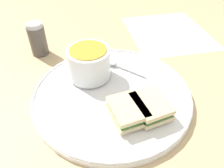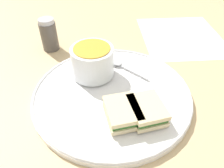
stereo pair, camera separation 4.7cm
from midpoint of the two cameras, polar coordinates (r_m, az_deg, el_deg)
name	(u,v)px [view 1 (the left image)]	position (r m, az deg, el deg)	size (l,w,h in m)	color
ground_plane	(112,96)	(0.50, -2.72, -3.37)	(2.40, 2.40, 0.00)	#D1B27F
plate	(112,94)	(0.49, -2.75, -2.63)	(0.35, 0.35, 0.02)	white
soup_bowl	(89,63)	(0.51, -8.68, 5.43)	(0.10, 0.10, 0.07)	white
spoon	(114,63)	(0.56, -1.89, 5.28)	(0.10, 0.09, 0.01)	silver
sandwich_half_near	(128,111)	(0.42, 0.93, -7.20)	(0.08, 0.09, 0.03)	beige
sandwich_half_far	(151,107)	(0.44, 6.99, -6.03)	(0.08, 0.09, 0.03)	beige
salt_shaker	(38,39)	(0.66, -20.87, 10.80)	(0.05, 0.05, 0.09)	#4C4742
menu_sheet	(168,32)	(0.77, 12.65, 13.00)	(0.26, 0.29, 0.00)	white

